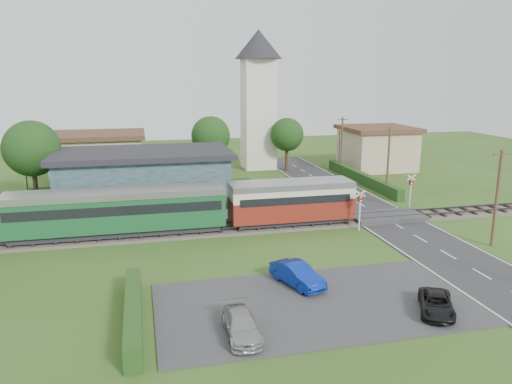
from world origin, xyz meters
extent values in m
plane|color=#2D4C19|center=(0.00, 0.00, 0.00)|extent=(120.00, 120.00, 0.00)
cube|color=#4C443D|center=(0.00, 2.00, 0.10)|extent=(76.00, 3.20, 0.20)
cube|color=#3F3F47|center=(0.00, 1.28, 0.42)|extent=(76.00, 0.08, 0.15)
cube|color=#3F3F47|center=(0.00, 2.72, 0.42)|extent=(76.00, 0.08, 0.15)
cube|color=#28282B|center=(10.00, 0.00, 0.03)|extent=(6.00, 70.00, 0.05)
cube|color=#333335|center=(-1.50, -12.00, 0.04)|extent=(17.00, 9.00, 0.08)
cube|color=#333335|center=(10.00, 2.00, 0.23)|extent=(6.20, 3.40, 0.45)
cube|color=gray|center=(-10.00, 5.20, 0.23)|extent=(30.00, 3.00, 0.45)
cube|color=silver|center=(-18.00, 5.20, 1.65)|extent=(2.00, 2.00, 2.40)
cube|color=#232328|center=(-18.00, 5.20, 2.93)|extent=(2.30, 2.30, 0.15)
cube|color=#214146|center=(-10.00, 11.00, 2.40)|extent=(15.00, 8.00, 4.80)
cube|color=#232328|center=(-10.00, 11.00, 5.05)|extent=(16.00, 9.00, 0.50)
cube|color=#232328|center=(-10.00, 7.06, 1.10)|extent=(1.20, 0.12, 2.20)
cube|color=black|center=(-15.00, 7.06, 2.40)|extent=(1.00, 0.12, 1.20)
cube|color=black|center=(-13.00, 7.06, 2.40)|extent=(1.00, 0.12, 1.20)
cube|color=black|center=(-7.00, 7.06, 2.40)|extent=(1.00, 0.12, 1.20)
cube|color=black|center=(-5.00, 7.06, 2.40)|extent=(1.00, 0.12, 1.20)
cube|color=#232328|center=(1.46, 2.00, 0.59)|extent=(9.00, 2.20, 0.50)
cube|color=maroon|center=(1.46, 2.00, 1.59)|extent=(10.00, 2.80, 1.80)
cube|color=beige|center=(1.46, 2.00, 2.84)|extent=(10.00, 2.82, 0.90)
cube|color=black|center=(1.46, 2.00, 2.49)|extent=(9.00, 2.88, 0.60)
cube|color=#959595|center=(1.46, 2.00, 3.49)|extent=(10.00, 2.90, 0.45)
cube|color=#232328|center=(-12.14, 2.00, 0.59)|extent=(15.20, 2.20, 0.50)
cube|color=#165028|center=(-12.14, 2.00, 2.09)|extent=(16.00, 2.80, 2.60)
cube|color=black|center=(-12.14, 2.00, 2.49)|extent=(15.40, 2.86, 0.70)
cube|color=#959595|center=(-12.14, 2.00, 3.49)|extent=(16.00, 2.90, 0.50)
cube|color=silver|center=(5.00, 28.00, 7.00)|extent=(4.00, 4.00, 14.00)
cone|color=#232328|center=(5.00, 28.00, 15.80)|extent=(6.00, 6.00, 3.60)
cube|color=tan|center=(-15.00, 25.00, 2.50)|extent=(10.00, 8.00, 5.00)
cube|color=#472D1E|center=(-15.00, 25.00, 5.25)|extent=(10.80, 8.80, 0.50)
cube|color=tan|center=(20.00, 24.00, 2.50)|extent=(8.00, 8.00, 5.00)
cube|color=#472D1E|center=(20.00, 24.00, 5.25)|extent=(8.80, 8.80, 0.50)
cube|color=#193814|center=(-11.00, -12.00, 0.60)|extent=(0.80, 9.00, 1.20)
cube|color=#193814|center=(14.20, 16.00, 0.60)|extent=(0.80, 18.00, 1.20)
cube|color=#193814|center=(-10.00, 15.50, 0.65)|extent=(22.00, 0.80, 1.30)
cylinder|color=#332316|center=(-20.00, 14.00, 2.06)|extent=(0.44, 0.44, 4.12)
sphere|color=#143311|center=(-20.00, 14.00, 5.40)|extent=(5.20, 5.20, 5.20)
cylinder|color=#332316|center=(-2.00, 23.00, 1.93)|extent=(0.44, 0.44, 3.85)
sphere|color=#143311|center=(-2.00, 23.00, 5.04)|extent=(4.60, 4.60, 4.60)
cylinder|color=#332316|center=(8.00, 25.00, 1.79)|extent=(0.44, 0.44, 3.58)
sphere|color=#143311|center=(8.00, 25.00, 4.68)|extent=(4.20, 4.20, 4.20)
cylinder|color=#473321|center=(14.20, -6.00, 3.50)|extent=(0.22, 0.22, 7.00)
cube|color=#473321|center=(14.20, -6.00, 6.70)|extent=(1.40, 0.10, 0.10)
cylinder|color=#473321|center=(14.20, 10.00, 3.50)|extent=(0.22, 0.22, 7.00)
cube|color=#473321|center=(14.20, 10.00, 6.70)|extent=(1.40, 0.10, 0.10)
cylinder|color=#473321|center=(14.20, 22.00, 3.50)|extent=(0.22, 0.22, 7.00)
cube|color=#473321|center=(14.20, 22.00, 6.70)|extent=(1.40, 0.10, 0.10)
cylinder|color=silver|center=(6.40, -0.40, 1.50)|extent=(0.12, 0.12, 3.00)
cube|color=#232328|center=(6.40, -0.40, 2.60)|extent=(0.35, 0.18, 0.55)
sphere|color=#FF190C|center=(6.40, -0.52, 2.75)|extent=(0.14, 0.14, 0.14)
sphere|color=#FF190C|center=(6.40, -0.52, 2.45)|extent=(0.14, 0.14, 0.14)
cube|color=silver|center=(6.40, -0.40, 3.00)|extent=(0.84, 0.05, 0.55)
cube|color=silver|center=(6.40, -0.40, 3.00)|extent=(0.84, 0.05, 0.55)
cylinder|color=silver|center=(13.60, 4.40, 1.50)|extent=(0.12, 0.12, 3.00)
cube|color=#232328|center=(13.60, 4.40, 2.60)|extent=(0.35, 0.18, 0.55)
sphere|color=#FF190C|center=(13.60, 4.28, 2.75)|extent=(0.14, 0.14, 0.14)
sphere|color=#FF190C|center=(13.60, 4.28, 2.45)|extent=(0.14, 0.14, 0.14)
cube|color=silver|center=(13.60, 4.40, 3.00)|extent=(0.84, 0.05, 0.55)
cube|color=silver|center=(13.60, 4.40, 3.00)|extent=(0.84, 0.05, 0.55)
cylinder|color=#3F3F47|center=(-22.00, 20.00, 2.50)|extent=(0.14, 0.14, 5.00)
sphere|color=orange|center=(-22.00, 20.00, 5.00)|extent=(0.30, 0.30, 0.30)
cylinder|color=#3F3F47|center=(16.00, 27.00, 2.50)|extent=(0.14, 0.14, 5.00)
sphere|color=orange|center=(16.00, 27.00, 5.00)|extent=(0.30, 0.30, 0.30)
imported|color=#000EA6|center=(10.62, 14.80, 0.70)|extent=(4.09, 2.44, 1.30)
imported|color=#0A2698|center=(-1.68, -9.50, 0.73)|extent=(2.62, 4.15, 1.29)
imported|color=#9A9A9A|center=(-6.05, -14.50, 0.62)|extent=(1.56, 3.73, 1.08)
imported|color=black|center=(4.24, -14.50, 0.57)|extent=(3.06, 3.88, 0.98)
imported|color=gray|center=(-1.00, 4.73, 1.24)|extent=(0.67, 0.54, 1.58)
imported|color=gray|center=(-14.91, 5.11, 1.32)|extent=(0.68, 0.86, 1.74)
camera|label=1|loc=(-10.27, -35.42, 12.11)|focal=35.00mm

